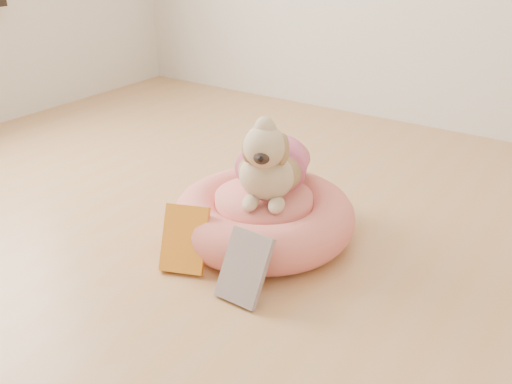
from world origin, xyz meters
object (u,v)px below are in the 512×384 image
Objects in this scene: book_white at (244,268)px; pet_bed at (264,217)px; dog at (271,149)px; book_yellow at (185,239)px.

pet_bed is at bearing 115.40° from book_white.
dog reaches higher than book_white.
pet_bed is 2.98× the size of book_white.
pet_bed is 0.34m from book_yellow.
pet_bed is at bearing -123.30° from dog.
book_white is (0.26, -0.03, -0.00)m from book_yellow.
dog is at bearing 112.67° from book_white.
book_yellow is at bearing -131.52° from dog.
dog is at bearing 50.99° from book_yellow.
dog is 0.44m from book_yellow.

